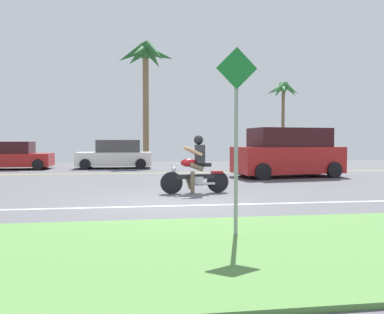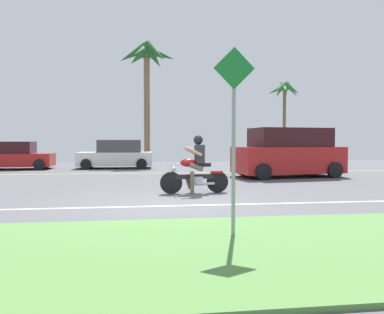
% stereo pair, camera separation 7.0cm
% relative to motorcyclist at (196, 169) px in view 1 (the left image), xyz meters
% --- Properties ---
extents(ground, '(56.00, 30.00, 0.04)m').
position_rel_motorcyclist_xyz_m(ground, '(-0.84, 1.48, -0.71)').
color(ground, '#545459').
extents(grass_median, '(56.00, 3.80, 0.06)m').
position_rel_motorcyclist_xyz_m(grass_median, '(-0.84, -5.62, -0.66)').
color(grass_median, '#548442').
rests_on(grass_median, ground).
extents(lane_line_near, '(50.40, 0.12, 0.01)m').
position_rel_motorcyclist_xyz_m(lane_line_near, '(-0.84, -2.02, -0.69)').
color(lane_line_near, silver).
rests_on(lane_line_near, ground).
extents(lane_line_far, '(50.40, 0.12, 0.01)m').
position_rel_motorcyclist_xyz_m(lane_line_far, '(-0.84, 6.95, -0.69)').
color(lane_line_far, yellow).
rests_on(lane_line_far, ground).
extents(motorcyclist, '(1.96, 0.64, 1.64)m').
position_rel_motorcyclist_xyz_m(motorcyclist, '(0.00, 0.00, 0.00)').
color(motorcyclist, black).
rests_on(motorcyclist, ground).
extents(suv_nearby, '(4.68, 2.58, 2.01)m').
position_rel_motorcyclist_xyz_m(suv_nearby, '(4.52, 4.40, 0.28)').
color(suv_nearby, '#AD1E1E').
rests_on(suv_nearby, ground).
extents(parked_car_0, '(3.67, 2.09, 1.46)m').
position_rel_motorcyclist_xyz_m(parked_car_0, '(-8.11, 10.43, -0.01)').
color(parked_car_0, '#AD1E1E').
rests_on(parked_car_0, ground).
extents(parked_car_1, '(3.98, 2.01, 1.55)m').
position_rel_motorcyclist_xyz_m(parked_car_1, '(-2.88, 10.50, 0.03)').
color(parked_car_1, white).
rests_on(parked_car_1, ground).
extents(palm_tree_0, '(3.65, 3.44, 7.65)m').
position_rel_motorcyclist_xyz_m(palm_tree_0, '(-1.16, 13.21, 5.70)').
color(palm_tree_0, brown).
rests_on(palm_tree_0, ground).
extents(palm_tree_1, '(2.27, 2.31, 5.56)m').
position_rel_motorcyclist_xyz_m(palm_tree_1, '(8.14, 14.27, 4.02)').
color(palm_tree_1, brown).
rests_on(palm_tree_1, ground).
extents(street_sign, '(0.62, 0.06, 2.86)m').
position_rel_motorcyclist_xyz_m(street_sign, '(-0.12, -5.00, 1.03)').
color(street_sign, gray).
rests_on(street_sign, ground).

